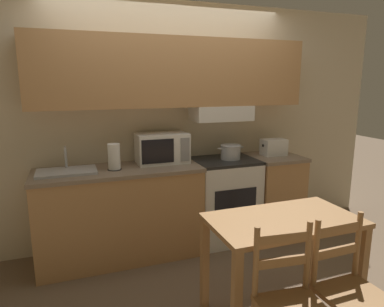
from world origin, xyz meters
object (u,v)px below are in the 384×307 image
(sink_basin, at_px, (67,171))
(chair_left_of_table, at_px, (291,307))
(chair_right_of_table, at_px, (350,293))
(dining_table, at_px, (283,234))
(cooking_pot, at_px, (231,152))
(microwave, at_px, (162,148))
(toaster, at_px, (274,147))
(paper_towel_roll, at_px, (114,157))
(stove_range, at_px, (224,200))

(sink_basin, distance_m, chair_left_of_table, 2.20)
(chair_left_of_table, distance_m, chair_right_of_table, 0.43)
(dining_table, distance_m, chair_right_of_table, 0.56)
(cooking_pot, relative_size, chair_right_of_table, 0.33)
(microwave, height_order, dining_table, microwave)
(dining_table, xyz_separation_m, chair_left_of_table, (-0.26, -0.48, -0.20))
(sink_basin, height_order, chair_right_of_table, sink_basin)
(microwave, bearing_deg, chair_left_of_table, -82.07)
(toaster, height_order, dining_table, toaster)
(paper_towel_roll, height_order, chair_right_of_table, paper_towel_roll)
(microwave, height_order, toaster, microwave)
(stove_range, relative_size, chair_right_of_table, 1.01)
(stove_range, xyz_separation_m, sink_basin, (-1.60, -0.01, 0.47))
(chair_right_of_table, bearing_deg, paper_towel_roll, 122.78)
(dining_table, bearing_deg, paper_towel_roll, 129.01)
(cooking_pot, distance_m, sink_basin, 1.67)
(chair_right_of_table, bearing_deg, sink_basin, 130.87)
(sink_basin, bearing_deg, cooking_pot, 0.21)
(microwave, height_order, paper_towel_roll, microwave)
(stove_range, height_order, paper_towel_roll, paper_towel_roll)
(cooking_pot, xyz_separation_m, toaster, (0.55, 0.02, 0.01))
(microwave, distance_m, chair_left_of_table, 2.00)
(chair_left_of_table, bearing_deg, dining_table, 67.89)
(sink_basin, height_order, dining_table, sink_basin)
(cooking_pot, bearing_deg, chair_right_of_table, -91.53)
(stove_range, bearing_deg, paper_towel_roll, -178.07)
(sink_basin, relative_size, chair_left_of_table, 0.58)
(microwave, relative_size, paper_towel_roll, 2.09)
(dining_table, bearing_deg, microwave, 110.52)
(dining_table, bearing_deg, chair_right_of_table, -71.63)
(stove_range, distance_m, dining_table, 1.33)
(dining_table, bearing_deg, sink_basin, 138.33)
(cooking_pot, bearing_deg, sink_basin, -179.79)
(toaster, bearing_deg, paper_towel_roll, -178.20)
(stove_range, distance_m, cooking_pot, 0.54)
(toaster, distance_m, sink_basin, 2.22)
(sink_basin, relative_size, chair_right_of_table, 0.58)
(microwave, bearing_deg, dining_table, -69.48)
(stove_range, height_order, microwave, microwave)
(paper_towel_roll, distance_m, chair_right_of_table, 2.21)
(paper_towel_roll, bearing_deg, chair_left_of_table, -66.39)
(stove_range, relative_size, cooking_pot, 3.03)
(sink_basin, xyz_separation_m, chair_left_of_table, (1.19, -1.78, -0.49))
(microwave, xyz_separation_m, chair_left_of_table, (0.26, -1.88, -0.62))
(microwave, relative_size, sink_basin, 0.98)
(cooking_pot, relative_size, dining_table, 0.28)
(stove_range, relative_size, sink_basin, 1.73)
(microwave, bearing_deg, cooking_pot, -7.41)
(stove_range, xyz_separation_m, dining_table, (-0.15, -1.31, 0.19))
(stove_range, xyz_separation_m, chair_right_of_table, (0.02, -1.80, -0.01))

